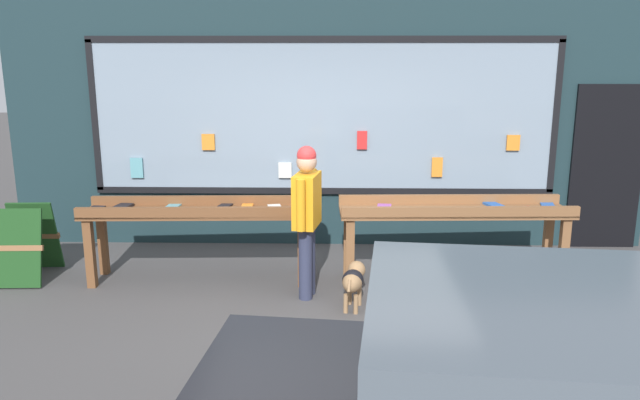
% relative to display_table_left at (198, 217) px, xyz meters
% --- Properties ---
extents(ground_plane, '(40.00, 40.00, 0.00)m').
position_rel_display_table_left_xyz_m(ground_plane, '(1.40, -0.94, -0.72)').
color(ground_plane, '#474444').
extents(shopfront_facade, '(8.20, 0.29, 3.61)m').
position_rel_display_table_left_xyz_m(shopfront_facade, '(1.44, 1.45, 1.07)').
color(shopfront_facade, '#192D33').
rests_on(shopfront_facade, ground_plane).
extents(display_table_left, '(2.50, 0.68, 0.90)m').
position_rel_display_table_left_xyz_m(display_table_left, '(0.00, 0.00, 0.00)').
color(display_table_left, brown).
rests_on(display_table_left, ground_plane).
extents(display_table_right, '(2.50, 0.71, 0.93)m').
position_rel_display_table_left_xyz_m(display_table_right, '(2.79, -0.00, 0.02)').
color(display_table_right, brown).
rests_on(display_table_right, ground_plane).
extents(person_browsing, '(0.29, 0.63, 1.58)m').
position_rel_display_table_left_xyz_m(person_browsing, '(1.22, -0.45, 0.19)').
color(person_browsing, '#2D334C').
rests_on(person_browsing, ground_plane).
extents(small_dog, '(0.27, 0.57, 0.42)m').
position_rel_display_table_left_xyz_m(small_dog, '(1.69, -0.74, -0.43)').
color(small_dog, '#99724C').
rests_on(small_dog, ground_plane).
extents(sandwich_board_sign, '(0.57, 0.74, 0.83)m').
position_rel_display_table_left_xyz_m(sandwich_board_sign, '(-1.93, 0.00, -0.29)').
color(sandwich_board_sign, '#193F19').
rests_on(sandwich_board_sign, ground_plane).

